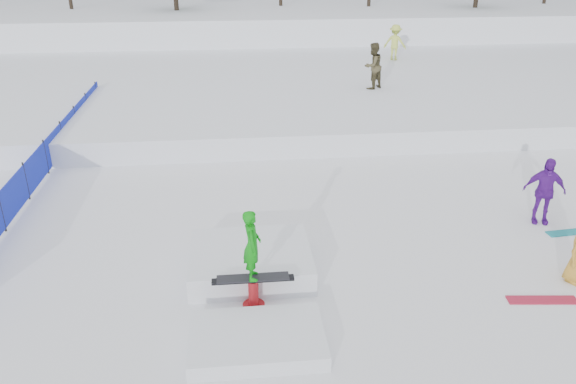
{
  "coord_description": "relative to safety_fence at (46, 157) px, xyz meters",
  "views": [
    {
      "loc": [
        -0.79,
        -10.22,
        6.66
      ],
      "look_at": [
        0.5,
        2.0,
        1.1
      ],
      "focal_mm": 35.0,
      "sensor_mm": 36.0,
      "label": 1
    }
  ],
  "objects": [
    {
      "name": "walker_ygreen",
      "position": [
        14.43,
        12.39,
        1.15
      ],
      "size": [
        1.35,
        1.15,
        1.81
      ],
      "primitive_type": "imported",
      "rotation": [
        0.0,
        0.0,
        2.64
      ],
      "color": "#C2D550",
      "rests_on": "snow_midrise"
    },
    {
      "name": "walker_olive",
      "position": [
        11.76,
        6.4,
        1.21
      ],
      "size": [
        1.19,
        1.14,
        1.93
      ],
      "primitive_type": "imported",
      "rotation": [
        0.0,
        0.0,
        3.76
      ],
      "color": "#474027",
      "rests_on": "snow_midrise"
    },
    {
      "name": "ground",
      "position": [
        6.5,
        -6.6,
        -0.55
      ],
      "size": [
        120.0,
        120.0,
        0.0
      ],
      "primitive_type": "plane",
      "color": "white"
    },
    {
      "name": "snow_berm",
      "position": [
        6.5,
        23.4,
        0.65
      ],
      "size": [
        60.0,
        14.0,
        2.4
      ],
      "primitive_type": "cube",
      "color": "white",
      "rests_on": "ground"
    },
    {
      "name": "jib_rail_feature",
      "position": [
        6.0,
        -7.02,
        -0.25
      ],
      "size": [
        2.6,
        4.4,
        2.11
      ],
      "color": "white",
      "rests_on": "ground"
    },
    {
      "name": "spectator_purple",
      "position": [
        13.48,
        -4.7,
        0.32
      ],
      "size": [
        1.1,
        0.71,
        1.75
      ],
      "primitive_type": "imported",
      "rotation": [
        0.0,
        0.0,
        -0.3
      ],
      "color": "#5D1897",
      "rests_on": "ground"
    },
    {
      "name": "safety_fence",
      "position": [
        0.0,
        0.0,
        0.0
      ],
      "size": [
        0.05,
        16.0,
        1.1
      ],
      "color": "#1625B6",
      "rests_on": "ground"
    },
    {
      "name": "loose_board_teal",
      "position": [
        14.07,
        -5.35,
        -0.54
      ],
      "size": [
        1.42,
        0.4,
        0.03
      ],
      "primitive_type": "cube",
      "rotation": [
        0.0,
        0.0,
        0.08
      ],
      "color": "teal",
      "rests_on": "ground"
    },
    {
      "name": "snow_midrise",
      "position": [
        6.5,
        9.4,
        -0.15
      ],
      "size": [
        50.0,
        18.0,
        0.8
      ],
      "primitive_type": "cube",
      "color": "white",
      "rests_on": "ground"
    },
    {
      "name": "loose_board_red",
      "position": [
        11.8,
        -8.01,
        -0.54
      ],
      "size": [
        1.42,
        0.43,
        0.03
      ],
      "primitive_type": "cube",
      "rotation": [
        0.0,
        0.0,
        -0.11
      ],
      "color": "#A51A33",
      "rests_on": "ground"
    }
  ]
}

